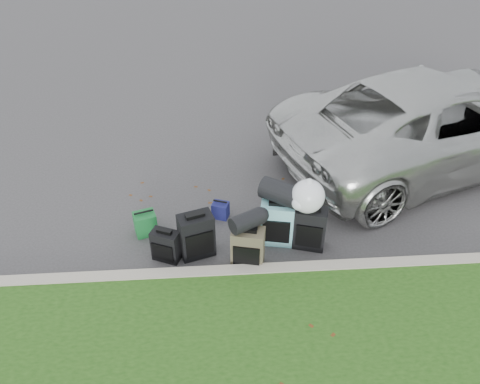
{
  "coord_description": "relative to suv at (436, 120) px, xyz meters",
  "views": [
    {
      "loc": [
        -0.48,
        -5.44,
        4.69
      ],
      "look_at": [
        -0.1,
        0.2,
        0.55
      ],
      "focal_mm": 35.0,
      "sensor_mm": 36.0,
      "label": 1
    }
  ],
  "objects": [
    {
      "name": "suv",
      "position": [
        0.0,
        0.0,
        0.0
      ],
      "size": [
        6.42,
        4.49,
        1.63
      ],
      "primitive_type": "imported",
      "rotation": [
        0.0,
        0.0,
        1.91
      ],
      "color": "#B7B7B2",
      "rests_on": "ground"
    },
    {
      "name": "tote_navy",
      "position": [
        -3.91,
        -1.46,
        -0.68
      ],
      "size": [
        0.3,
        0.26,
        0.26
      ],
      "primitive_type": "cube",
      "rotation": [
        0.0,
        0.0,
        -0.34
      ],
      "color": "navy",
      "rests_on": "ground"
    },
    {
      "name": "curb",
      "position": [
        -3.51,
        -2.77,
        -0.74
      ],
      "size": [
        120.0,
        0.18,
        0.15
      ],
      "primitive_type": "cube",
      "color": "#9E937F",
      "rests_on": "ground"
    },
    {
      "name": "suitcase_small_black",
      "position": [
        -4.7,
        -2.34,
        -0.57
      ],
      "size": [
        0.43,
        0.34,
        0.48
      ],
      "primitive_type": "cube",
      "rotation": [
        0.0,
        0.0,
        -0.4
      ],
      "color": "black",
      "rests_on": "ground"
    },
    {
      "name": "suitcase_large_black_left",
      "position": [
        -4.27,
        -2.27,
        -0.47
      ],
      "size": [
        0.54,
        0.42,
        0.68
      ],
      "primitive_type": "cube",
      "rotation": [
        0.0,
        0.0,
        0.31
      ],
      "color": "black",
      "rests_on": "ground"
    },
    {
      "name": "suitcase_large_black_right",
      "position": [
        -2.65,
        -2.21,
        -0.48
      ],
      "size": [
        0.5,
        0.38,
        0.67
      ],
      "primitive_type": "cube",
      "rotation": [
        0.0,
        0.0,
        -0.29
      ],
      "color": "black",
      "rests_on": "ground"
    },
    {
      "name": "duffel_right",
      "position": [
        -3.07,
        -2.02,
        0.03
      ],
      "size": [
        0.65,
        0.59,
        0.32
      ],
      "primitive_type": "cylinder",
      "rotation": [
        0.0,
        1.57,
        -0.62
      ],
      "color": "black",
      "rests_on": "suitcase_teal"
    },
    {
      "name": "tote_green",
      "position": [
        -5.05,
        -1.77,
        -0.63
      ],
      "size": [
        0.38,
        0.34,
        0.36
      ],
      "primitive_type": "cube",
      "rotation": [
        0.0,
        0.0,
        0.31
      ],
      "color": "#16662A",
      "rests_on": "ground"
    },
    {
      "name": "suitcase_olive",
      "position": [
        -3.57,
        -2.53,
        -0.51
      ],
      "size": [
        0.49,
        0.37,
        0.61
      ],
      "primitive_type": "cube",
      "rotation": [
        0.0,
        0.0,
        -0.22
      ],
      "color": "#3E3827",
      "rests_on": "ground"
    },
    {
      "name": "duffel_left",
      "position": [
        -3.58,
        -2.47,
        -0.09
      ],
      "size": [
        0.51,
        0.43,
        0.24
      ],
      "primitive_type": "cylinder",
      "rotation": [
        0.0,
        1.57,
        0.51
      ],
      "color": "black",
      "rests_on": "suitcase_olive"
    },
    {
      "name": "trash_bag",
      "position": [
        -2.73,
        -2.21,
        0.09
      ],
      "size": [
        0.46,
        0.46,
        0.46
      ],
      "primitive_type": "sphere",
      "color": "white",
      "rests_on": "suitcase_large_black_right"
    },
    {
      "name": "ground",
      "position": [
        -3.51,
        -1.77,
        -0.81
      ],
      "size": [
        120.0,
        120.0,
        0.0
      ],
      "primitive_type": "plane",
      "color": "#383535",
      "rests_on": "ground"
    },
    {
      "name": "suitcase_teal",
      "position": [
        -3.11,
        -2.08,
        -0.47
      ],
      "size": [
        0.52,
        0.37,
        0.68
      ],
      "primitive_type": "cube",
      "rotation": [
        0.0,
        0.0,
        -0.19
      ],
      "color": "#60AAB2",
      "rests_on": "ground"
    }
  ]
}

